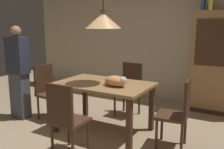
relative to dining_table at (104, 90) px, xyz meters
name	(u,v)px	position (x,y,z in m)	size (l,w,h in m)	color
ground	(87,145)	(0.05, -0.52, -0.65)	(10.00, 10.00, 0.00)	tan
back_wall	(158,32)	(0.05, 2.13, 0.80)	(6.40, 0.10, 2.90)	beige
dining_table	(104,90)	(0.00, 0.00, 0.00)	(1.40, 0.90, 0.75)	#A87A4C
chair_far_back	(129,87)	(0.00, 0.88, -0.14)	(0.42, 0.42, 0.93)	#472D1E
chair_near_front	(66,117)	(0.00, -0.88, -0.14)	(0.40, 0.40, 0.93)	#472D1E
chair_right_side	(178,111)	(1.13, 0.01, -0.14)	(0.44, 0.44, 0.93)	#472D1E
chair_left_side	(48,89)	(-1.13, 0.01, -0.14)	(0.44, 0.44, 0.93)	#472D1E
cat_sleeping	(116,81)	(0.26, -0.08, 0.18)	(0.39, 0.27, 0.16)	#E59951
pendant_lamp	(103,20)	(0.00, 0.00, 1.01)	(0.52, 0.52, 1.30)	#E0A86B
hutch_bookcase	(224,65)	(1.45, 1.80, 0.24)	(1.12, 0.45, 1.85)	#A87A4C
book_blue_wide	(204,4)	(1.02, 1.80, 1.32)	(0.06, 0.24, 0.24)	#384C93
book_green_slim	(207,3)	(1.08, 1.80, 1.33)	(0.03, 0.20, 0.26)	#427A4C
book_yellow_short	(210,5)	(1.13, 1.80, 1.29)	(0.04, 0.20, 0.18)	gold
person_standing	(19,73)	(-1.57, -0.22, 0.15)	(0.36, 0.22, 1.59)	#4C515B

